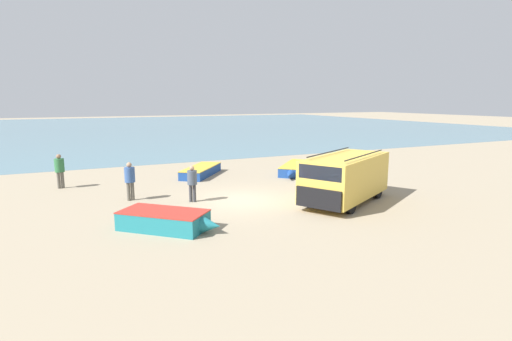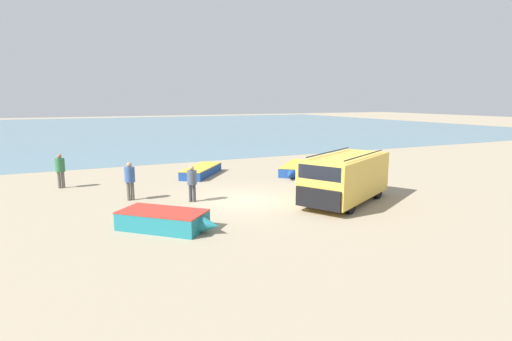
% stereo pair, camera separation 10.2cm
% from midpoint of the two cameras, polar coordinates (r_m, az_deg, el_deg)
% --- Properties ---
extents(ground_plane, '(200.00, 200.00, 0.00)m').
position_cam_midpoint_polar(ground_plane, '(18.24, -2.00, -4.31)').
color(ground_plane, gray).
extents(sea_water, '(120.00, 80.00, 0.01)m').
position_cam_midpoint_polar(sea_water, '(68.76, -19.38, 5.75)').
color(sea_water, slate).
rests_on(sea_water, ground_plane).
extents(parked_van, '(5.57, 4.33, 2.22)m').
position_cam_midpoint_polar(parked_van, '(18.12, 12.79, -0.90)').
color(parked_van, gold).
rests_on(parked_van, ground_plane).
extents(fishing_rowboat_0, '(4.06, 4.27, 0.58)m').
position_cam_midpoint_polar(fishing_rowboat_0, '(25.00, 6.12, 0.26)').
color(fishing_rowboat_0, navy).
rests_on(fishing_rowboat_0, ground_plane).
extents(fishing_rowboat_1, '(3.60, 4.25, 0.54)m').
position_cam_midpoint_polar(fishing_rowboat_1, '(24.54, -7.57, -0.01)').
color(fishing_rowboat_1, navy).
rests_on(fishing_rowboat_1, ground_plane).
extents(fishing_rowboat_2, '(3.40, 3.27, 0.66)m').
position_cam_midpoint_polar(fishing_rowboat_2, '(14.56, -12.53, -6.94)').
color(fishing_rowboat_2, '#1E757F').
rests_on(fishing_rowboat_2, ground_plane).
extents(fisherman_0, '(0.47, 0.47, 1.78)m').
position_cam_midpoint_polar(fisherman_0, '(22.90, -26.08, 0.35)').
color(fisherman_0, '#5B564C').
rests_on(fisherman_0, ground_plane).
extents(fisherman_1, '(0.46, 0.46, 1.76)m').
position_cam_midpoint_polar(fisherman_1, '(18.94, -17.44, -0.98)').
color(fisherman_1, '#5B564C').
rests_on(fisherman_1, ground_plane).
extents(fisherman_2, '(0.43, 0.43, 1.64)m').
position_cam_midpoint_polar(fisherman_2, '(18.03, -8.98, -1.39)').
color(fisherman_2, '#38383D').
rests_on(fisherman_2, ground_plane).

